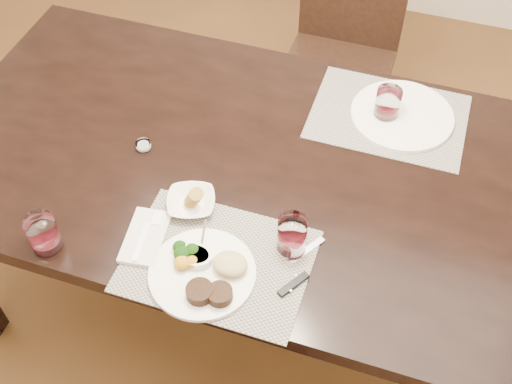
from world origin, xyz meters
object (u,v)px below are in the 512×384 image
(chair_far, at_px, (343,44))
(wine_glass_near, at_px, (292,236))
(steak_knife, at_px, (296,276))
(dinner_plate, at_px, (206,274))
(cracker_bowl, at_px, (191,202))
(far_plate, at_px, (402,115))

(chair_far, xyz_separation_m, wine_glass_near, (0.12, -1.18, 0.30))
(chair_far, distance_m, steak_knife, 1.30)
(dinner_plate, xyz_separation_m, cracker_bowl, (-0.12, 0.19, 0.00))
(chair_far, bearing_deg, steak_knife, -82.99)
(steak_knife, relative_size, cracker_bowl, 1.26)
(steak_knife, distance_m, far_plate, 0.66)
(dinner_plate, distance_m, steak_knife, 0.22)
(dinner_plate, relative_size, cracker_bowl, 1.63)
(dinner_plate, distance_m, cracker_bowl, 0.23)
(steak_knife, xyz_separation_m, far_plate, (0.15, 0.65, 0.00))
(chair_far, height_order, cracker_bowl, chair_far)
(cracker_bowl, xyz_separation_m, wine_glass_near, (0.29, -0.04, 0.03))
(dinner_plate, height_order, steak_knife, dinner_plate)
(cracker_bowl, height_order, far_plate, cracker_bowl)
(chair_far, xyz_separation_m, cracker_bowl, (-0.17, -1.14, 0.27))
(dinner_plate, distance_m, far_plate, 0.80)
(dinner_plate, xyz_separation_m, steak_knife, (0.21, 0.07, -0.01))
(steak_knife, bearing_deg, wine_glass_near, 145.49)
(dinner_plate, relative_size, far_plate, 0.86)
(chair_far, height_order, steak_knife, chair_far)
(chair_far, bearing_deg, far_plate, -64.11)
(chair_far, relative_size, cracker_bowl, 5.53)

